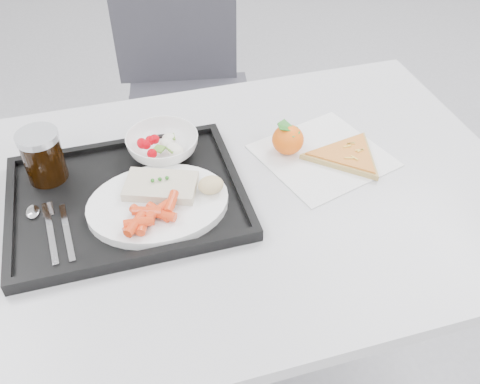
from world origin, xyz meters
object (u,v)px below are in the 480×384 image
object	(u,v)px
tray	(127,198)
pizza_slice	(347,155)
table	(226,216)
tangerine	(288,139)
dinner_plate	(158,204)
salad_bowl	(163,145)
chair	(184,77)
cola_glass	(43,155)

from	to	relation	value
tray	pizza_slice	size ratio (longest dim) A/B	1.78
table	tray	world-z (taller)	tray
tangerine	dinner_plate	bearing A→B (deg)	-159.96
tray	salad_bowl	world-z (taller)	salad_bowl
chair	cola_glass	distance (m)	0.86
table	salad_bowl	distance (m)	0.20
tray	salad_bowl	xyz separation A→B (m)	(0.09, 0.11, 0.03)
tray	dinner_plate	world-z (taller)	dinner_plate
dinner_plate	cola_glass	world-z (taller)	cola_glass
table	chair	world-z (taller)	chair
table	dinner_plate	size ratio (longest dim) A/B	4.44
table	pizza_slice	size ratio (longest dim) A/B	4.76
cola_glass	pizza_slice	bearing A→B (deg)	-9.18
tangerine	cola_glass	bearing A→B (deg)	175.28
pizza_slice	table	bearing A→B (deg)	-173.78
dinner_plate	salad_bowl	distance (m)	0.17
tray	chair	bearing A→B (deg)	71.72
table	tray	bearing A→B (deg)	171.77
table	salad_bowl	size ratio (longest dim) A/B	7.89
pizza_slice	cola_glass	bearing A→B (deg)	170.82
chair	cola_glass	xyz separation A→B (m)	(-0.41, -0.71, 0.28)
chair	salad_bowl	xyz separation A→B (m)	(-0.17, -0.70, 0.25)
salad_bowl	pizza_slice	distance (m)	0.40
chair	salad_bowl	bearing A→B (deg)	-103.97
tray	dinner_plate	size ratio (longest dim) A/B	1.67
salad_bowl	dinner_plate	bearing A→B (deg)	-103.43
tangerine	pizza_slice	size ratio (longest dim) A/B	0.29
dinner_plate	tangerine	size ratio (longest dim) A/B	3.66
dinner_plate	tangerine	distance (m)	0.32
salad_bowl	cola_glass	world-z (taller)	cola_glass
table	tray	distance (m)	0.21
table	cola_glass	distance (m)	0.39
chair	tangerine	world-z (taller)	chair
table	dinner_plate	world-z (taller)	dinner_plate
cola_glass	tangerine	size ratio (longest dim) A/B	1.46
pizza_slice	chair	bearing A→B (deg)	104.36
pizza_slice	tray	bearing A→B (deg)	-179.69
cola_glass	pizza_slice	size ratio (longest dim) A/B	0.43
chair	pizza_slice	xyz separation A→B (m)	(0.21, -0.81, 0.22)
tangerine	chair	bearing A→B (deg)	96.87
dinner_plate	salad_bowl	xyz separation A→B (m)	(0.04, 0.16, 0.01)
table	pizza_slice	distance (m)	0.29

